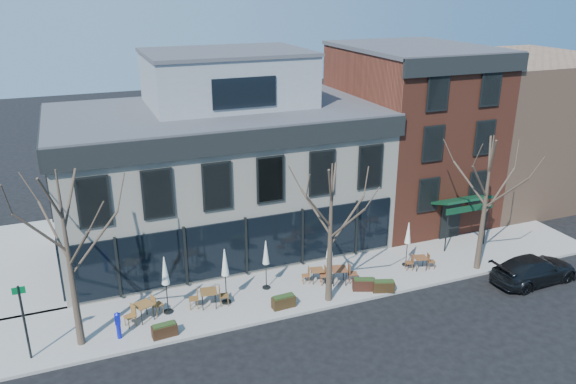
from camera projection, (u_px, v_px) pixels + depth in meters
name	position (u px, v px, depth m)	size (l,w,h in m)	color
ground	(246.00, 277.00, 30.08)	(120.00, 120.00, 0.00)	black
sidewalk_front	(318.00, 283.00, 29.30)	(33.50, 4.70, 0.15)	gray
sidewalk_side	(22.00, 264.00, 31.40)	(4.50, 12.00, 0.15)	gray
corner_building	(219.00, 166.00, 32.88)	(18.39, 10.39, 11.10)	silver
red_brick_building	(410.00, 132.00, 36.95)	(8.20, 11.78, 11.18)	brown
bg_building	(517.00, 125.00, 41.52)	(12.00, 12.00, 10.00)	#8C664C
tree_corner	(69.00, 258.00, 22.88)	(3.93, 3.98, 7.92)	#382B21
tree_mid	(331.00, 232.00, 26.40)	(3.50, 3.55, 7.04)	#382B21
tree_right	(485.00, 202.00, 29.43)	(3.72, 3.77, 7.48)	#382B21
sign_pole	(24.00, 318.00, 22.68)	(0.50, 0.10, 3.40)	black
parked_sedan	(534.00, 269.00, 29.41)	(2.00, 4.91, 1.43)	black
call_box	(118.00, 324.00, 24.42)	(0.26, 0.26, 1.33)	#0D15B4
cafe_set_0	(144.00, 310.00, 25.83)	(1.97, 1.20, 1.02)	brown
cafe_set_2	(209.00, 297.00, 26.91)	(2.00, 0.91, 1.03)	brown
cafe_set_3	(317.00, 274.00, 29.18)	(1.68, 0.78, 0.86)	brown
cafe_set_4	(339.00, 274.00, 29.00)	(2.05, 1.01, 1.05)	brown
cafe_set_5	(420.00, 262.00, 30.48)	(1.71, 0.83, 0.88)	brown
umbrella_0	(165.00, 274.00, 25.89)	(0.47, 0.47, 2.92)	black
umbrella_1	(225.00, 265.00, 26.70)	(0.46, 0.46, 2.89)	black
umbrella_2	(266.00, 255.00, 28.07)	(0.43, 0.43, 2.66)	black
umbrella_3	(330.00, 249.00, 28.51)	(0.45, 0.45, 2.82)	black
umbrella_4	(408.00, 235.00, 30.45)	(0.41, 0.41, 2.56)	black
planter_0	(164.00, 330.00, 24.69)	(1.13, 0.52, 0.62)	black
planter_1	(284.00, 301.00, 26.90)	(1.15, 0.50, 0.63)	#312210
planter_2	(364.00, 284.00, 28.45)	(1.23, 0.85, 0.64)	black
planter_3	(383.00, 286.00, 28.31)	(1.17, 0.77, 0.61)	black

